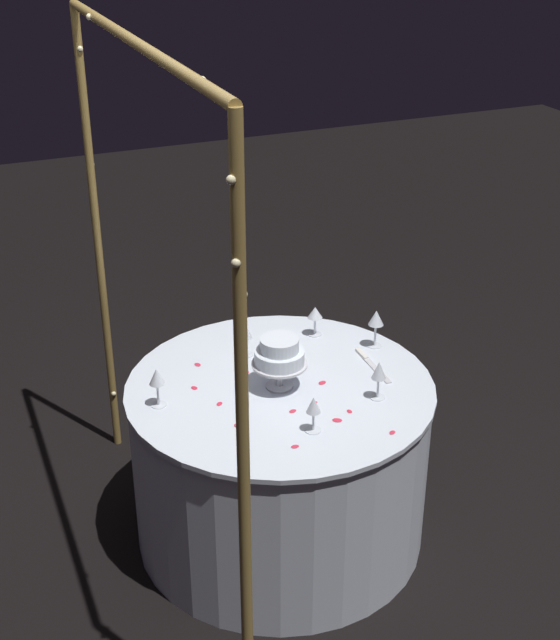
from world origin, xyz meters
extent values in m
plane|color=black|center=(0.00, 0.00, 0.00)|extent=(12.00, 12.00, 0.00)
cylinder|color=olive|center=(-0.93, 0.50, 1.05)|extent=(0.04, 0.04, 2.10)
cylinder|color=olive|center=(0.93, 0.50, 1.05)|extent=(0.04, 0.04, 2.10)
cylinder|color=olive|center=(0.00, 0.50, 2.10)|extent=(1.85, 0.04, 0.04)
sphere|color=#F9EAB2|center=(-0.91, 0.49, 0.88)|extent=(0.02, 0.02, 0.02)
sphere|color=#F9EAB2|center=(0.91, 0.50, 0.30)|extent=(0.02, 0.02, 0.02)
sphere|color=#F9EAB2|center=(-0.64, 0.48, 2.10)|extent=(0.02, 0.02, 0.02)
sphere|color=#F9EAB2|center=(-0.94, 0.51, 1.93)|extent=(0.02, 0.02, 0.02)
sphere|color=#F9EAB2|center=(0.92, 0.50, 0.91)|extent=(0.02, 0.02, 0.02)
sphere|color=#F9EAB2|center=(-0.26, 0.49, 2.10)|extent=(0.02, 0.02, 0.02)
sphere|color=#F9EAB2|center=(-0.91, 0.49, 1.96)|extent=(0.02, 0.02, 0.02)
sphere|color=#F9EAB2|center=(0.94, 0.49, 0.47)|extent=(0.02, 0.02, 0.02)
sphere|color=#F9EAB2|center=(0.12, 0.49, 2.10)|extent=(0.02, 0.02, 0.02)
sphere|color=#F9EAB2|center=(-0.94, 0.51, 1.72)|extent=(0.02, 0.02, 0.02)
sphere|color=#F9EAB2|center=(0.91, 0.49, 1.92)|extent=(0.02, 0.02, 0.02)
sphere|color=#F9EAB2|center=(0.54, 0.51, 2.10)|extent=(0.02, 0.02, 0.02)
sphere|color=#F9EAB2|center=(-0.92, 0.48, 1.63)|extent=(0.02, 0.02, 0.02)
sphere|color=#F9EAB2|center=(0.93, 0.49, 1.44)|extent=(0.02, 0.02, 0.02)
sphere|color=#F9EAB2|center=(0.91, 0.49, 2.10)|extent=(0.02, 0.02, 0.02)
cylinder|color=silver|center=(0.00, 0.00, 0.36)|extent=(1.21, 1.21, 0.72)
cylinder|color=silver|center=(0.00, 0.00, 0.73)|extent=(1.24, 1.24, 0.02)
cylinder|color=silver|center=(-0.01, 0.01, 0.74)|extent=(0.11, 0.11, 0.01)
cylinder|color=silver|center=(-0.01, 0.01, 0.79)|extent=(0.02, 0.02, 0.09)
cylinder|color=silver|center=(-0.01, 0.01, 0.84)|extent=(0.22, 0.22, 0.01)
cylinder|color=white|center=(-0.01, 0.01, 0.87)|extent=(0.20, 0.20, 0.05)
cylinder|color=white|center=(-0.01, 0.01, 0.93)|extent=(0.15, 0.15, 0.05)
cylinder|color=silver|center=(0.14, -0.50, 0.74)|extent=(0.06, 0.06, 0.00)
cylinder|color=silver|center=(0.14, -0.50, 0.79)|extent=(0.01, 0.01, 0.10)
cone|color=silver|center=(0.14, -0.50, 0.87)|extent=(0.07, 0.07, 0.07)
cylinder|color=silver|center=(0.34, -0.31, 0.74)|extent=(0.06, 0.06, 0.00)
cylinder|color=silver|center=(0.34, -0.31, 0.78)|extent=(0.01, 0.01, 0.08)
cone|color=silver|center=(0.34, -0.31, 0.85)|extent=(0.07, 0.07, 0.05)
cylinder|color=silver|center=(-0.34, 0.01, 0.74)|extent=(0.06, 0.06, 0.00)
cylinder|color=silver|center=(-0.34, 0.01, 0.78)|extent=(0.01, 0.01, 0.08)
cone|color=silver|center=(-0.34, 0.01, 0.85)|extent=(0.05, 0.05, 0.06)
cylinder|color=silver|center=(0.04, 0.49, 0.74)|extent=(0.06, 0.06, 0.00)
cylinder|color=silver|center=(0.04, 0.49, 0.79)|extent=(0.01, 0.01, 0.09)
cone|color=silver|center=(0.04, 0.49, 0.86)|extent=(0.06, 0.06, 0.06)
cylinder|color=silver|center=(0.28, 0.04, 0.74)|extent=(0.06, 0.06, 0.00)
cylinder|color=silver|center=(0.28, 0.04, 0.78)|extent=(0.01, 0.01, 0.08)
cone|color=silver|center=(0.28, 0.04, 0.85)|extent=(0.05, 0.05, 0.06)
cylinder|color=silver|center=(-0.23, -0.31, 0.74)|extent=(0.06, 0.06, 0.00)
cylinder|color=silver|center=(-0.23, -0.31, 0.78)|extent=(0.01, 0.01, 0.08)
cone|color=silver|center=(-0.23, -0.31, 0.86)|extent=(0.06, 0.06, 0.07)
cube|color=silver|center=(-0.05, -0.41, 0.74)|extent=(0.22, 0.03, 0.01)
cube|color=white|center=(0.09, -0.41, 0.74)|extent=(0.09, 0.02, 0.01)
ellipsoid|color=#E02D47|center=(0.21, -0.05, 0.74)|extent=(0.04, 0.03, 0.00)
ellipsoid|color=#E02D47|center=(-0.04, 0.27, 0.74)|extent=(0.03, 0.03, 0.00)
ellipsoid|color=#E02D47|center=(0.28, 0.25, 0.74)|extent=(0.04, 0.03, 0.00)
ellipsoid|color=#E02D47|center=(-0.17, -0.07, 0.74)|extent=(0.03, 0.03, 0.00)
ellipsoid|color=#E02D47|center=(-0.20, 0.03, 0.74)|extent=(0.03, 0.04, 0.00)
ellipsoid|color=#E02D47|center=(-0.28, -0.17, 0.74)|extent=(0.03, 0.02, 0.00)
ellipsoid|color=#E02D47|center=(-0.32, -0.10, 0.74)|extent=(0.04, 0.05, 0.00)
ellipsoid|color=#E02D47|center=(-0.41, 0.11, 0.74)|extent=(0.02, 0.03, 0.00)
ellipsoid|color=#E02D47|center=(0.11, 0.32, 0.74)|extent=(0.04, 0.03, 0.00)
ellipsoid|color=#E02D47|center=(-0.21, 0.26, 0.74)|extent=(0.03, 0.03, 0.00)
ellipsoid|color=#E02D47|center=(0.15, 0.09, 0.74)|extent=(0.03, 0.03, 0.00)
ellipsoid|color=#E02D47|center=(-0.05, -0.16, 0.74)|extent=(0.04, 0.04, 0.00)
ellipsoid|color=#E02D47|center=(-0.47, -0.25, 0.74)|extent=(0.03, 0.03, 0.00)
camera|label=1|loc=(-2.79, 1.17, 2.57)|focal=49.73mm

